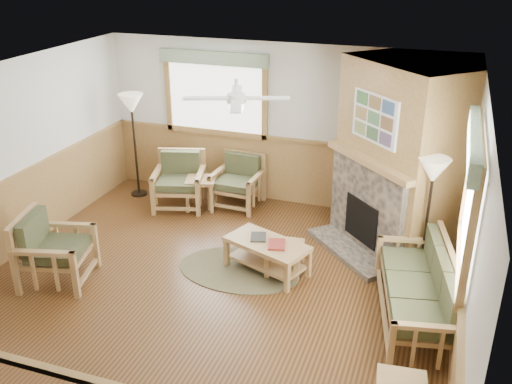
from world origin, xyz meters
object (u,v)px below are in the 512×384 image
(end_table_chairs, at_px, (201,193))
(footstool, at_px, (284,258))
(coffee_table, at_px, (267,256))
(sofa, at_px, (417,289))
(armchair_back_left, at_px, (179,181))
(floor_lamp_right, at_px, (427,222))
(armchair_left, at_px, (56,249))
(armchair_back_right, at_px, (237,182))
(floor_lamp_left, at_px, (135,146))

(end_table_chairs, relative_size, footstool, 1.11)
(coffee_table, bearing_deg, footstool, 34.01)
(sofa, distance_m, armchair_back_left, 4.51)
(end_table_chairs, bearing_deg, armchair_back_left, -171.53)
(armchair_back_left, height_order, floor_lamp_right, floor_lamp_right)
(armchair_back_left, distance_m, armchair_left, 2.67)
(coffee_table, height_order, footstool, coffee_table)
(armchair_back_right, bearing_deg, floor_lamp_right, -22.46)
(floor_lamp_left, bearing_deg, armchair_back_right, 4.71)
(sofa, bearing_deg, armchair_left, -93.96)
(end_table_chairs, distance_m, floor_lamp_left, 1.45)
(armchair_left, relative_size, footstool, 1.96)
(armchair_back_left, relative_size, coffee_table, 0.81)
(armchair_back_right, relative_size, coffee_table, 0.76)
(armchair_left, height_order, footstool, armchair_left)
(armchair_back_right, bearing_deg, floor_lamp_left, -173.04)
(armchair_back_right, relative_size, floor_lamp_right, 0.49)
(floor_lamp_left, bearing_deg, armchair_back_left, -12.74)
(end_table_chairs, height_order, floor_lamp_left, floor_lamp_left)
(armchair_back_right, distance_m, end_table_chairs, 0.64)
(sofa, xyz_separation_m, coffee_table, (-1.99, 0.49, -0.22))
(coffee_table, relative_size, footstool, 2.34)
(end_table_chairs, distance_m, floor_lamp_right, 3.88)
(sofa, distance_m, footstool, 1.86)
(armchair_back_left, bearing_deg, floor_lamp_right, -31.07)
(armchair_back_right, height_order, floor_lamp_left, floor_lamp_left)
(end_table_chairs, bearing_deg, sofa, -29.32)
(end_table_chairs, xyz_separation_m, floor_lamp_right, (3.66, -1.14, 0.60))
(armchair_back_right, distance_m, armchair_left, 3.29)
(footstool, bearing_deg, armchair_left, -157.03)
(sofa, height_order, coffee_table, sofa)
(armchair_left, relative_size, end_table_chairs, 1.77)
(footstool, bearing_deg, armchair_back_left, 147.44)
(armchair_back_right, relative_size, armchair_left, 0.91)
(sofa, bearing_deg, floor_lamp_right, 168.21)
(end_table_chairs, height_order, floor_lamp_right, floor_lamp_right)
(floor_lamp_right, bearing_deg, coffee_table, -167.90)
(armchair_left, height_order, coffee_table, armchair_left)
(coffee_table, bearing_deg, armchair_back_right, 141.88)
(armchair_left, distance_m, coffee_table, 2.78)
(armchair_back_left, height_order, coffee_table, armchair_back_left)
(floor_lamp_left, distance_m, floor_lamp_right, 5.11)
(armchair_left, bearing_deg, footstool, -81.66)
(footstool, bearing_deg, end_table_chairs, 141.55)
(armchair_back_left, distance_m, coffee_table, 2.55)
(armchair_back_right, bearing_deg, armchair_back_left, -156.47)
(coffee_table, bearing_deg, armchair_back_left, 164.17)
(armchair_back_right, xyz_separation_m, end_table_chairs, (-0.54, -0.30, -0.16))
(sofa, relative_size, coffee_table, 1.70)
(sofa, distance_m, end_table_chairs, 4.20)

